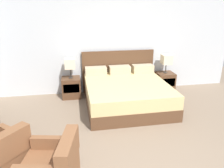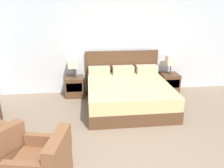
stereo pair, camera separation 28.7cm
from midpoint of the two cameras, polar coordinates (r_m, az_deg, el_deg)
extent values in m
cube|color=silver|center=(5.91, 0.91, 10.33)|extent=(7.17, 0.06, 2.62)
cube|color=brown|center=(5.24, 5.81, -4.40)|extent=(1.89, 1.98, 0.28)
cube|color=#D6BC7F|center=(5.13, 5.92, -1.49)|extent=(1.87, 1.96, 0.29)
cube|color=brown|center=(6.03, 3.98, 3.30)|extent=(1.97, 0.05, 1.15)
cube|color=#C6B28E|center=(5.74, -1.95, 3.49)|extent=(0.55, 0.28, 0.20)
cube|color=#C6B28E|center=(5.82, 4.34, 3.68)|extent=(0.55, 0.28, 0.20)
cube|color=#C6B28E|center=(5.97, 10.39, 3.82)|extent=(0.55, 0.28, 0.20)
cube|color=brown|center=(5.83, -8.33, -0.68)|extent=(0.47, 0.45, 0.52)
cube|color=#3C2718|center=(5.61, -8.41, -0.97)|extent=(0.40, 0.01, 0.23)
cube|color=brown|center=(6.28, 15.98, 0.26)|extent=(0.47, 0.45, 0.52)
cube|color=#3C2718|center=(6.07, 16.78, 0.02)|extent=(0.40, 0.01, 0.23)
cylinder|color=#332D28|center=(5.74, -8.46, 1.85)|extent=(0.11, 0.11, 0.02)
cylinder|color=#332D28|center=(5.71, -8.52, 3.08)|extent=(0.02, 0.02, 0.24)
cube|color=beige|center=(5.64, -8.65, 5.46)|extent=(0.26, 0.26, 0.25)
cylinder|color=#332D28|center=(6.20, 16.21, 2.61)|extent=(0.11, 0.11, 0.02)
cylinder|color=#332D28|center=(6.16, 16.32, 3.75)|extent=(0.02, 0.02, 0.24)
cube|color=beige|center=(6.10, 16.54, 5.96)|extent=(0.26, 0.26, 0.25)
cube|color=brown|center=(3.28, -25.03, -13.57)|extent=(0.57, 0.62, 0.36)
cube|color=brown|center=(3.65, -23.06, -11.37)|extent=(0.53, 0.48, 0.18)
cube|color=brown|center=(2.91, -11.06, -16.36)|extent=(0.29, 0.70, 0.36)
cube|color=brown|center=(3.27, -14.20, -14.11)|extent=(0.63, 0.21, 0.18)
camera|label=1|loc=(0.14, -88.18, 0.66)|focal=35.00mm
camera|label=2|loc=(0.14, 91.82, -0.66)|focal=35.00mm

